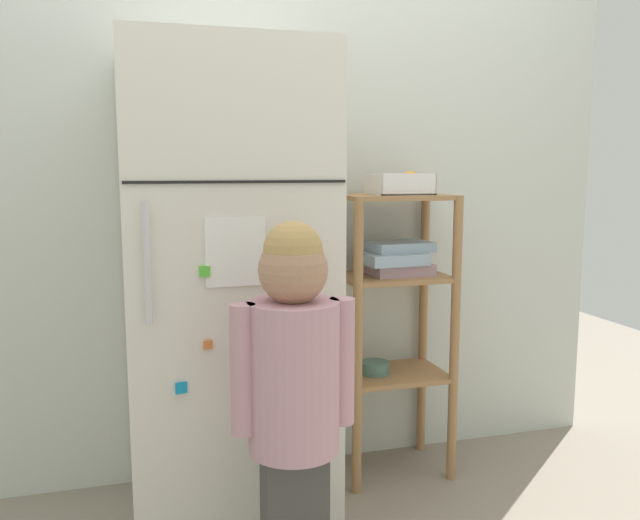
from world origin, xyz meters
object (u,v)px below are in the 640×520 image
(refrigerator, at_px, (227,289))
(fruit_bin, at_px, (402,185))
(child_standing, at_px, (294,376))
(pantry_shelf_unit, at_px, (394,296))

(refrigerator, distance_m, fruit_bin, 0.77)
(child_standing, height_order, fruit_bin, fruit_bin)
(fruit_bin, bearing_deg, pantry_shelf_unit, 135.63)
(refrigerator, height_order, child_standing, refrigerator)
(pantry_shelf_unit, bearing_deg, child_standing, -130.71)
(child_standing, distance_m, fruit_bin, 0.99)
(fruit_bin, bearing_deg, refrigerator, -170.51)
(child_standing, height_order, pantry_shelf_unit, pantry_shelf_unit)
(child_standing, xyz_separation_m, pantry_shelf_unit, (0.56, 0.65, 0.06))
(child_standing, distance_m, pantry_shelf_unit, 0.86)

